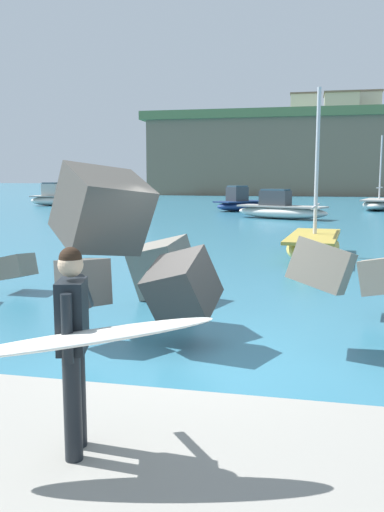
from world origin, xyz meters
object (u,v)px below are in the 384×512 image
Objects in this scene: boat_near_right at (240,203)px; station_building_east at (305,109)px; boat_far_right at (280,209)px; station_building_central at (356,107)px; surfer_with_board at (75,339)px; station_building_annex at (341,106)px; boat_far_left at (378,204)px; boat_mid_right at (313,245)px; boat_near_centre at (53,198)px.

boat_near_right is 60.89m from station_building_east.
station_building_central is (8.76, 63.79, 13.64)m from boat_far_right.
surfer_with_board is at bearing -95.29° from station_building_central.
station_building_annex is at bearing 79.50° from boat_near_right.
station_building_annex reaches higher than boat_far_right.
boat_far_left reaches higher than boat_near_right.
boat_far_left is 12.77m from boat_far_right.
boat_mid_right is 0.90× the size of boat_far_left.
station_building_east reaches higher than boat_far_right.
boat_near_centre is 0.93× the size of boat_near_right.
station_building_central reaches higher than station_building_annex.
surfer_with_board is 0.37× the size of station_building_annex.
boat_near_centre is at bearing -119.36° from station_building_central.
station_building_central reaches higher than surfer_with_board.
surfer_with_board is 0.34× the size of boat_far_right.
station_building_central is 5.83m from station_building_annex.
boat_far_right is at bearing 96.81° from boat_mid_right.
surfer_with_board is 0.47× the size of boat_near_centre.
station_building_annex is at bearing 91.17° from boat_far_left.
station_building_annex is (-2.76, -5.12, -0.41)m from station_building_central.
surfer_with_board is at bearing -84.62° from boat_near_right.
station_building_central is (8.72, 94.11, 12.94)m from surfer_with_board.
surfer_with_board is 95.39m from station_building_central.
station_building_annex reaches higher than boat_near_centre.
station_building_east is (0.29, 66.53, 13.80)m from boat_far_right.
station_building_central reaches higher than boat_near_centre.
station_building_central is at bearing 61.70° from station_building_annex.
boat_far_left reaches higher than boat_mid_right.
surfer_with_board is at bearing -90.15° from station_building_east.
boat_near_centre is 0.72× the size of boat_far_right.
station_building_central is 1.50× the size of station_building_east.
station_building_east is (21.15, 55.39, 13.72)m from boat_near_centre.
boat_far_left is 1.03× the size of station_building_annex.
boat_near_right is at bearing -162.27° from boat_far_left.
boat_far_left is at bearing -83.17° from station_building_east.
boat_mid_right is 1.01× the size of station_building_east.
boat_near_centre is 56.15m from station_building_annex.
boat_near_centre is at bearing 151.90° from boat_far_right.
boat_far_right is at bearing -123.13° from boat_far_left.
boat_mid_right is 84.29m from station_building_east.
boat_mid_right is (1.94, 13.74, -0.84)m from surfer_with_board.
station_building_annex is (9.51, 51.32, 13.21)m from boat_near_right.
boat_near_right is at bearing -12.34° from boat_near_centre.
station_building_annex is at bearing 84.16° from boat_far_right.
boat_far_left is 49.80m from station_building_annex.
boat_far_left is at bearing -91.92° from station_building_central.
boat_near_centre is at bearing 179.08° from boat_far_left.
station_building_east is at bearing 86.33° from boat_near_right.
station_building_annex is at bearing -118.30° from station_building_central.
surfer_with_board is at bearing -89.93° from boat_far_right.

